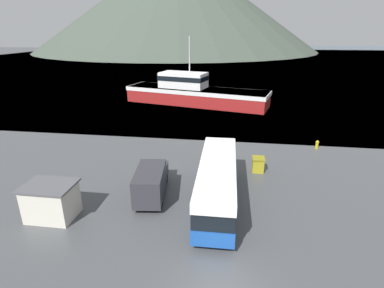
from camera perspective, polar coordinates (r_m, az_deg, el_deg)
ground_plane at (r=16.33m, az=5.29°, el=-25.18°), size 400.00×400.00×0.00m
water_surface at (r=152.28m, az=8.29°, el=16.22°), size 240.00×240.00×0.00m
hill_backdrop at (r=200.96m, az=-2.99°, el=25.63°), size 168.33×168.33×57.19m
tour_bus at (r=21.28m, az=4.81°, el=-7.09°), size 2.67×10.71×3.17m
delivery_van at (r=22.64m, az=-7.77°, el=-6.94°), size 2.68×6.08×2.36m
fishing_boat at (r=51.15m, az=0.38°, el=9.84°), size 24.71×11.52×10.96m
storage_bin at (r=27.06m, az=12.47°, el=-3.80°), size 1.07×1.10×1.32m
dock_kiosk at (r=22.08m, az=-25.22°, el=-9.78°), size 3.26×2.47×2.42m
mooring_bollard at (r=34.17m, az=22.72°, el=-0.04°), size 0.35×0.35×0.91m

